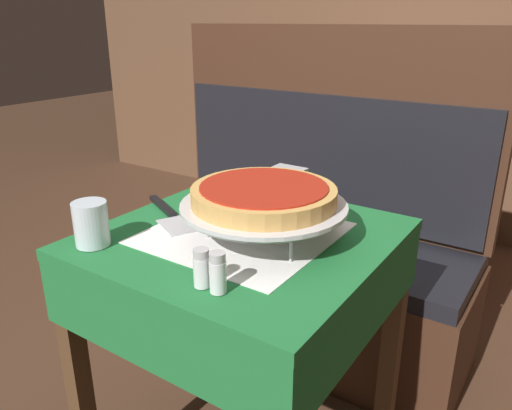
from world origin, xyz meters
TOP-DOWN VIEW (x-y plane):
  - dining_table_front at (0.00, 0.00)m, footprint 0.69×0.69m
  - dining_table_rear at (-0.24, 1.69)m, footprint 0.84×0.84m
  - booth_bench at (-0.20, 0.71)m, footprint 1.35×0.48m
  - back_wall_panel at (0.00, 2.20)m, footprint 6.00×0.04m
  - pizza_pan_stand at (0.06, -0.00)m, footprint 0.40×0.40m
  - deep_dish_pizza at (0.06, -0.00)m, footprint 0.35×0.35m
  - pizza_server at (-0.22, -0.02)m, footprint 0.29×0.18m
  - water_glass_near at (-0.25, -0.26)m, footprint 0.08×0.08m
  - salt_shaker at (0.09, -0.26)m, footprint 0.03×0.03m
  - pepper_shaker at (0.13, -0.26)m, footprint 0.03×0.03m
  - napkin_holder at (-0.04, 0.30)m, footprint 0.10×0.05m
  - condiment_caddy at (-0.33, 1.80)m, footprint 0.12×0.12m

SIDE VIEW (x-z plane):
  - booth_bench at x=-0.20m, z-range -0.27..1.00m
  - dining_table_front at x=0.00m, z-range 0.27..1.05m
  - dining_table_rear at x=-0.24m, z-range 0.30..1.08m
  - pizza_server at x=-0.22m, z-range 0.78..0.79m
  - salt_shaker at x=0.09m, z-range 0.78..0.86m
  - pepper_shaker at x=0.13m, z-range 0.78..0.86m
  - condiment_caddy at x=-0.33m, z-range 0.75..0.90m
  - napkin_holder at x=-0.04m, z-range 0.78..0.87m
  - water_glass_near at x=-0.25m, z-range 0.78..0.89m
  - pizza_pan_stand at x=0.06m, z-range 0.82..0.91m
  - deep_dish_pizza at x=0.06m, z-range 0.87..0.92m
  - back_wall_panel at x=0.00m, z-range 0.00..2.40m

